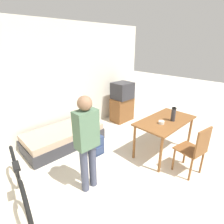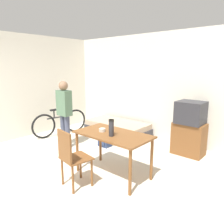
{
  "view_description": "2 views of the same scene",
  "coord_description": "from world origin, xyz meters",
  "px_view_note": "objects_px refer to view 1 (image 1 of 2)",
  "views": [
    {
      "loc": [
        -2.01,
        -0.25,
        2.2
      ],
      "look_at": [
        0.22,
        2.07,
        0.94
      ],
      "focal_mm": 28.0,
      "sensor_mm": 36.0,
      "label": 1
    },
    {
      "loc": [
        3.32,
        -1.36,
        1.9
      ],
      "look_at": [
        0.52,
        1.84,
        0.99
      ],
      "focal_mm": 35.0,
      "sensor_mm": 36.0,
      "label": 2
    }
  ],
  "objects_px": {
    "daybed": "(64,137)",
    "wooden_chair": "(195,149)",
    "person_standing": "(87,139)",
    "backpack": "(96,146)",
    "mate_bowl": "(161,122)",
    "dining_table": "(165,124)",
    "bicycle": "(20,182)",
    "thermos_flask": "(173,114)",
    "tv": "(122,102)"
  },
  "relations": [
    {
      "from": "daybed",
      "to": "wooden_chair",
      "type": "relative_size",
      "value": 1.85
    },
    {
      "from": "person_standing",
      "to": "backpack",
      "type": "xyz_separation_m",
      "value": [
        0.66,
        0.64,
        -0.7
      ]
    },
    {
      "from": "daybed",
      "to": "mate_bowl",
      "type": "height_order",
      "value": "mate_bowl"
    },
    {
      "from": "person_standing",
      "to": "dining_table",
      "type": "bearing_deg",
      "value": -9.56
    },
    {
      "from": "wooden_chair",
      "to": "bicycle",
      "type": "xyz_separation_m",
      "value": [
        -2.38,
        1.5,
        -0.19
      ]
    },
    {
      "from": "daybed",
      "to": "person_standing",
      "type": "bearing_deg",
      "value": -104.26
    },
    {
      "from": "wooden_chair",
      "to": "bicycle",
      "type": "height_order",
      "value": "wooden_chair"
    },
    {
      "from": "person_standing",
      "to": "wooden_chair",
      "type": "bearing_deg",
      "value": -34.13
    },
    {
      "from": "wooden_chair",
      "to": "mate_bowl",
      "type": "relative_size",
      "value": 8.45
    },
    {
      "from": "dining_table",
      "to": "bicycle",
      "type": "height_order",
      "value": "dining_table"
    },
    {
      "from": "dining_table",
      "to": "bicycle",
      "type": "distance_m",
      "value": 2.74
    },
    {
      "from": "thermos_flask",
      "to": "backpack",
      "type": "distance_m",
      "value": 1.7
    },
    {
      "from": "tv",
      "to": "dining_table",
      "type": "relative_size",
      "value": 0.89
    },
    {
      "from": "daybed",
      "to": "thermos_flask",
      "type": "xyz_separation_m",
      "value": [
        1.43,
        -1.87,
        0.72
      ]
    },
    {
      "from": "person_standing",
      "to": "daybed",
      "type": "bearing_deg",
      "value": 75.74
    },
    {
      "from": "tv",
      "to": "person_standing",
      "type": "height_order",
      "value": "person_standing"
    },
    {
      "from": "person_standing",
      "to": "bicycle",
      "type": "bearing_deg",
      "value": 150.99
    },
    {
      "from": "person_standing",
      "to": "mate_bowl",
      "type": "height_order",
      "value": "person_standing"
    },
    {
      "from": "person_standing",
      "to": "mate_bowl",
      "type": "bearing_deg",
      "value": -12.22
    },
    {
      "from": "thermos_flask",
      "to": "backpack",
      "type": "height_order",
      "value": "thermos_flask"
    },
    {
      "from": "tv",
      "to": "mate_bowl",
      "type": "bearing_deg",
      "value": -115.0
    },
    {
      "from": "dining_table",
      "to": "backpack",
      "type": "xyz_separation_m",
      "value": [
        -1.07,
        0.93,
        -0.47
      ]
    },
    {
      "from": "tv",
      "to": "bicycle",
      "type": "distance_m",
      "value": 3.39
    },
    {
      "from": "thermos_flask",
      "to": "backpack",
      "type": "bearing_deg",
      "value": 137.15
    },
    {
      "from": "dining_table",
      "to": "thermos_flask",
      "type": "distance_m",
      "value": 0.28
    },
    {
      "from": "daybed",
      "to": "backpack",
      "type": "xyz_separation_m",
      "value": [
        0.29,
        -0.81,
        0.01
      ]
    },
    {
      "from": "person_standing",
      "to": "mate_bowl",
      "type": "distance_m",
      "value": 1.55
    },
    {
      "from": "wooden_chair",
      "to": "bicycle",
      "type": "bearing_deg",
      "value": 147.69
    },
    {
      "from": "thermos_flask",
      "to": "daybed",
      "type": "bearing_deg",
      "value": 127.39
    },
    {
      "from": "person_standing",
      "to": "backpack",
      "type": "height_order",
      "value": "person_standing"
    },
    {
      "from": "bicycle",
      "to": "mate_bowl",
      "type": "distance_m",
      "value": 2.56
    },
    {
      "from": "daybed",
      "to": "dining_table",
      "type": "relative_size",
      "value": 1.34
    },
    {
      "from": "wooden_chair",
      "to": "thermos_flask",
      "type": "height_order",
      "value": "thermos_flask"
    },
    {
      "from": "bicycle",
      "to": "backpack",
      "type": "xyz_separation_m",
      "value": [
        1.54,
        0.16,
        -0.14
      ]
    },
    {
      "from": "person_standing",
      "to": "thermos_flask",
      "type": "xyz_separation_m",
      "value": [
        1.8,
        -0.41,
        0.02
      ]
    },
    {
      "from": "daybed",
      "to": "bicycle",
      "type": "relative_size",
      "value": 1.09
    },
    {
      "from": "dining_table",
      "to": "backpack",
      "type": "height_order",
      "value": "dining_table"
    },
    {
      "from": "bicycle",
      "to": "person_standing",
      "type": "xyz_separation_m",
      "value": [
        0.87,
        -0.48,
        0.56
      ]
    },
    {
      "from": "dining_table",
      "to": "wooden_chair",
      "type": "distance_m",
      "value": 0.77
    },
    {
      "from": "wooden_chair",
      "to": "person_standing",
      "type": "bearing_deg",
      "value": 145.87
    },
    {
      "from": "tv",
      "to": "daybed",
      "type": "bearing_deg",
      "value": -179.26
    },
    {
      "from": "backpack",
      "to": "tv",
      "type": "bearing_deg",
      "value": 26.39
    },
    {
      "from": "dining_table",
      "to": "backpack",
      "type": "bearing_deg",
      "value": 138.81
    },
    {
      "from": "tv",
      "to": "thermos_flask",
      "type": "height_order",
      "value": "tv"
    },
    {
      "from": "tv",
      "to": "thermos_flask",
      "type": "xyz_separation_m",
      "value": [
        -0.56,
        -1.89,
        0.33
      ]
    },
    {
      "from": "tv",
      "to": "person_standing",
      "type": "relative_size",
      "value": 0.75
    },
    {
      "from": "bicycle",
      "to": "person_standing",
      "type": "distance_m",
      "value": 1.14
    },
    {
      "from": "wooden_chair",
      "to": "backpack",
      "type": "relative_size",
      "value": 2.32
    },
    {
      "from": "thermos_flask",
      "to": "wooden_chair",
      "type": "bearing_deg",
      "value": -115.66
    },
    {
      "from": "person_standing",
      "to": "mate_bowl",
      "type": "relative_size",
      "value": 13.94
    }
  ]
}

